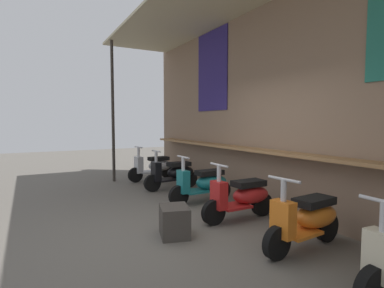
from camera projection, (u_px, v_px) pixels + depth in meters
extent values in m
plane|color=#605B54|center=(185.00, 230.00, 4.54)|extent=(28.79, 28.79, 0.00)
cube|color=#7F6651|center=(286.00, 101.00, 5.37)|extent=(10.28, 0.25, 3.99)
cube|color=olive|center=(272.00, 152.00, 5.29)|extent=(9.25, 0.36, 0.05)
cube|color=navy|center=(212.00, 71.00, 7.19)|extent=(1.25, 0.02, 1.88)
cylinder|color=#332D28|center=(113.00, 111.00, 8.19)|extent=(0.08, 0.08, 3.84)
ellipsoid|color=#B2B5BA|center=(160.00, 165.00, 8.55)|extent=(0.43, 0.73, 0.30)
cube|color=black|center=(159.00, 159.00, 8.51)|extent=(0.34, 0.57, 0.10)
cube|color=#B2B5BA|center=(149.00, 172.00, 8.37)|extent=(0.42, 0.53, 0.04)
cube|color=#B2B5BA|center=(139.00, 165.00, 8.19)|extent=(0.29, 0.18, 0.44)
cylinder|color=#B7B7BC|center=(139.00, 160.00, 8.18)|extent=(0.07, 0.07, 0.70)
cylinder|color=#B7B7BC|center=(138.00, 147.00, 8.16)|extent=(0.46, 0.07, 0.04)
cylinder|color=black|center=(135.00, 175.00, 8.16)|extent=(0.13, 0.41, 0.40)
cylinder|color=black|center=(168.00, 172.00, 8.70)|extent=(0.13, 0.41, 0.40)
ellipsoid|color=black|center=(181.00, 172.00, 7.43)|extent=(0.40, 0.71, 0.30)
cube|color=black|center=(179.00, 164.00, 7.39)|extent=(0.31, 0.56, 0.10)
cube|color=black|center=(168.00, 179.00, 7.26)|extent=(0.39, 0.51, 0.04)
cube|color=black|center=(156.00, 171.00, 7.10)|extent=(0.28, 0.17, 0.44)
cylinder|color=#B7B7BC|center=(156.00, 166.00, 7.09)|extent=(0.07, 0.07, 0.70)
cylinder|color=#B7B7BC|center=(156.00, 151.00, 7.06)|extent=(0.46, 0.05, 0.04)
cylinder|color=black|center=(152.00, 183.00, 7.06)|extent=(0.11, 0.40, 0.40)
cylinder|color=black|center=(189.00, 179.00, 7.57)|extent=(0.11, 0.40, 0.40)
ellipsoid|color=#197075|center=(211.00, 182.00, 6.20)|extent=(0.38, 0.70, 0.30)
cube|color=black|center=(209.00, 173.00, 6.16)|extent=(0.30, 0.55, 0.10)
cube|color=#197075|center=(197.00, 191.00, 6.04)|extent=(0.38, 0.50, 0.04)
cube|color=#197075|center=(183.00, 182.00, 5.88)|extent=(0.28, 0.16, 0.44)
cylinder|color=#B7B7BC|center=(183.00, 175.00, 5.87)|extent=(0.07, 0.07, 0.70)
cylinder|color=#B7B7BC|center=(183.00, 157.00, 5.84)|extent=(0.46, 0.04, 0.04)
cylinder|color=black|center=(179.00, 196.00, 5.85)|extent=(0.10, 0.40, 0.40)
cylinder|color=black|center=(222.00, 190.00, 6.33)|extent=(0.10, 0.40, 0.40)
ellipsoid|color=red|center=(251.00, 195.00, 5.11)|extent=(0.38, 0.70, 0.30)
cube|color=black|center=(249.00, 183.00, 5.08)|extent=(0.30, 0.55, 0.10)
cube|color=red|center=(234.00, 206.00, 4.96)|extent=(0.38, 0.50, 0.04)
cube|color=red|center=(219.00, 195.00, 4.80)|extent=(0.28, 0.16, 0.44)
cylinder|color=#B7B7BC|center=(219.00, 187.00, 4.79)|extent=(0.07, 0.07, 0.70)
cylinder|color=#B7B7BC|center=(219.00, 165.00, 4.76)|extent=(0.46, 0.04, 0.04)
cylinder|color=black|center=(214.00, 213.00, 4.77)|extent=(0.10, 0.40, 0.40)
cylinder|color=black|center=(262.00, 204.00, 5.25)|extent=(0.10, 0.40, 0.40)
ellipsoid|color=orange|center=(316.00, 216.00, 3.97)|extent=(0.43, 0.73, 0.30)
cube|color=black|center=(314.00, 201.00, 3.92)|extent=(0.34, 0.57, 0.10)
cube|color=orange|center=(299.00, 232.00, 3.79)|extent=(0.42, 0.53, 0.04)
cube|color=orange|center=(283.00, 219.00, 3.61)|extent=(0.29, 0.18, 0.44)
cylinder|color=#B7B7BC|center=(283.00, 208.00, 3.60)|extent=(0.07, 0.07, 0.70)
cylinder|color=#B7B7BC|center=(284.00, 179.00, 3.57)|extent=(0.46, 0.07, 0.04)
cylinder|color=black|center=(277.00, 243.00, 3.57)|extent=(0.13, 0.41, 0.40)
cylinder|color=black|center=(327.00, 227.00, 4.12)|extent=(0.13, 0.41, 0.40)
cube|color=beige|center=(382.00, 257.00, 2.60)|extent=(0.29, 0.18, 0.44)
cylinder|color=#B7B7BC|center=(383.00, 242.00, 2.59)|extent=(0.07, 0.07, 0.70)
cube|color=#3D3833|center=(174.00, 221.00, 4.31)|extent=(0.58, 0.52, 0.43)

